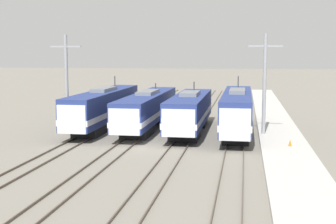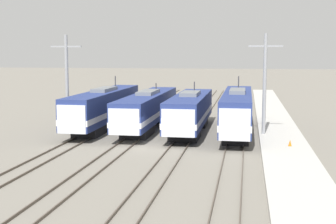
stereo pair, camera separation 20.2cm
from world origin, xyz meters
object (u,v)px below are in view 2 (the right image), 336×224
Objects in this scene: locomotive_center_left at (147,109)px; catenary_tower_left at (67,81)px; locomotive_center_right at (190,112)px; traffic_cone at (290,143)px; locomotive_far_left at (103,108)px; locomotive_far_right at (237,111)px; catenary_tower_right at (265,83)px.

locomotive_center_left is 8.69m from catenary_tower_left.
traffic_cone is (9.16, -7.15, -1.47)m from locomotive_center_right.
locomotive_far_left is 14.10m from locomotive_far_right.
locomotive_center_right is 4.69m from locomotive_far_right.
traffic_cone is (18.53, -8.42, -1.56)m from locomotive_far_left.
locomotive_center_left is at bearing 165.37° from catenary_tower_right.
locomotive_center_left is 36.94× the size of traffic_cone.
locomotive_far_left is 1.02× the size of locomotive_far_right.
locomotive_center_left is at bearing 160.80° from locomotive_center_right.
locomotive_center_right is at bearing -7.74° from locomotive_far_left.
catenary_tower_left is at bearing 165.12° from traffic_cone.
locomotive_far_left reaches higher than traffic_cone.
locomotive_center_right is at bearing -19.20° from locomotive_center_left.
catenary_tower_left is (-7.52, -3.10, 3.04)m from locomotive_center_left.
traffic_cone is at bearing -58.57° from locomotive_far_right.
locomotive_center_left is 2.04× the size of catenary_tower_left.
catenary_tower_right is at bearing 108.98° from traffic_cone.
catenary_tower_left is at bearing -174.43° from locomotive_far_right.
locomotive_center_left is 1.19× the size of locomotive_center_right.
locomotive_center_left is at bearing 171.16° from locomotive_far_right.
catenary_tower_right is 7.49m from traffic_cone.
catenary_tower_left and catenary_tower_right have the same top height.
locomotive_far_left is at bearing 170.59° from catenary_tower_right.
locomotive_far_left is 20.42m from traffic_cone.
catenary_tower_right reaches higher than locomotive_far_left.
locomotive_far_right is 17.21m from catenary_tower_left.
catenary_tower_left is (-16.89, -1.65, 2.86)m from locomotive_far_right.
locomotive_far_left is 4.70m from locomotive_center_left.
catenary_tower_left reaches higher than traffic_cone.
catenary_tower_left is at bearing 180.00° from catenary_tower_right.
locomotive_far_right is (4.69, 0.17, 0.15)m from locomotive_center_right.
locomotive_far_right is 1.95× the size of catenary_tower_left.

